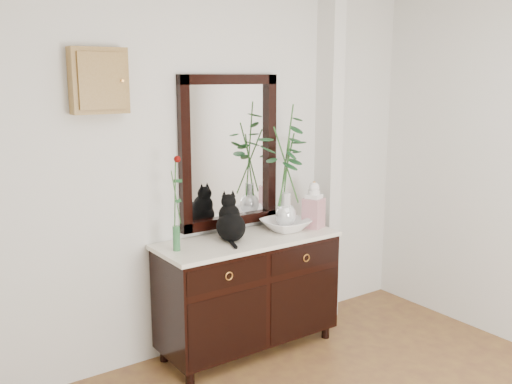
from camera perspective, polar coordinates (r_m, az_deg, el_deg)
wall_back at (r=4.10m, az=-3.95°, el=2.69°), size 3.60×0.04×2.70m
pilaster at (r=4.63m, az=7.24°, el=3.64°), size 0.12×0.20×2.70m
sideboard at (r=4.18m, az=-0.80°, el=-9.57°), size 1.33×0.52×0.82m
wall_mirror at (r=4.13m, az=-2.68°, el=4.03°), size 0.80×0.06×1.10m
key_cabinet at (r=3.65m, az=-15.44°, el=10.67°), size 0.35×0.10×0.40m
cat at (r=3.96m, az=-2.54°, el=-2.58°), size 0.31×0.34×0.33m
lotus_bowl at (r=4.25m, az=2.99°, el=-3.30°), size 0.35×0.35×0.08m
vase_branches at (r=4.16m, az=3.05°, el=2.58°), size 0.52×0.52×0.93m
bud_vase_rose at (r=3.73m, az=-8.06°, el=-1.10°), size 0.08×0.08×0.64m
ginger_jar at (r=4.32m, az=5.79°, el=-1.23°), size 0.17×0.17×0.36m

